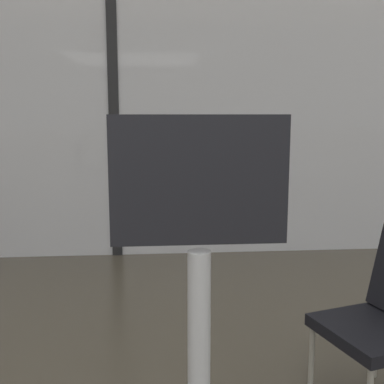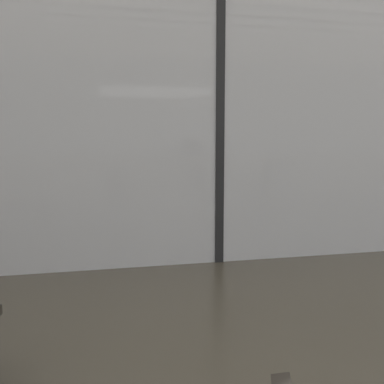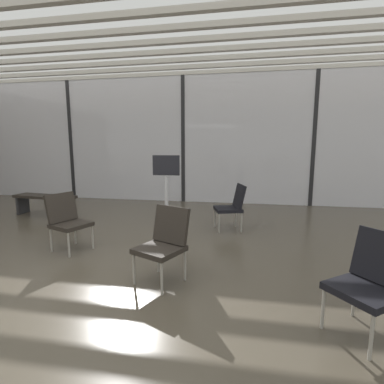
# 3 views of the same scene
# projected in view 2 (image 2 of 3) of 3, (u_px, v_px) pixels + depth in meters

# --- Properties ---
(glass_curtain_wall) EXTENTS (14.00, 0.08, 3.52)m
(glass_curtain_wall) POSITION_uv_depth(u_px,v_px,m) (219.00, 114.00, 5.09)
(glass_curtain_wall) COLOR silver
(glass_curtain_wall) RESTS_ON ground
(window_mullion_1) EXTENTS (0.10, 0.12, 3.52)m
(window_mullion_1) POSITION_uv_depth(u_px,v_px,m) (219.00, 114.00, 5.09)
(window_mullion_1) COLOR black
(window_mullion_1) RESTS_ON ground
(parked_airplane) EXTENTS (11.04, 4.39, 4.39)m
(parked_airplane) POSITION_uv_depth(u_px,v_px,m) (201.00, 107.00, 10.01)
(parked_airplane) COLOR #B2BCD6
(parked_airplane) RESTS_ON ground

